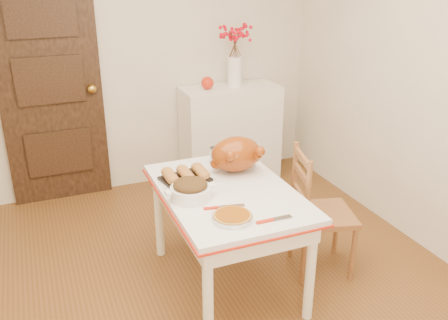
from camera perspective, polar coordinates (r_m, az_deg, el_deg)
name	(u,v)px	position (r m, az deg, el deg)	size (l,w,h in m)	color
floor	(211,306)	(3.20, -1.56, -16.85)	(3.50, 4.00, 0.00)	#563715
wall_back	(129,55)	(4.47, -11.09, 12.05)	(3.50, 0.00, 2.50)	beige
door_back	(50,87)	(4.41, -19.80, 8.07)	(0.85, 0.06, 2.06)	black
sideboard	(230,134)	(4.72, 0.74, 3.14)	(0.93, 0.41, 0.93)	white
kitchen_table	(227,238)	(3.19, 0.34, -9.15)	(0.80, 1.17, 0.70)	white
chair_oak	(323,212)	(3.37, 11.65, -5.99)	(0.40, 0.40, 0.90)	#A06037
berry_vase	(235,56)	(4.55, 1.28, 12.23)	(0.30, 0.30, 0.58)	white
apple	(207,83)	(4.49, -1.97, 9.08)	(0.12, 0.12, 0.12)	red
turkey_platter	(236,156)	(3.20, 1.43, 0.48)	(0.40, 0.32, 0.25)	#863C09
pumpkin_pie	(232,216)	(2.67, 1.01, -6.63)	(0.22, 0.22, 0.05)	#874309
stuffing_dish	(190,189)	(2.89, -3.98, -3.49)	(0.31, 0.24, 0.12)	#483011
rolls_tray	(185,175)	(3.14, -4.58, -1.73)	(0.29, 0.23, 0.08)	#BF6E2E
pie_server	(274,219)	(2.69, 5.93, -6.97)	(0.22, 0.06, 0.01)	silver
carving_knife	(224,207)	(2.81, 0.02, -5.54)	(0.24, 0.06, 0.01)	silver
drinking_glass	(215,155)	(3.39, -1.13, 0.55)	(0.07, 0.07, 0.12)	white
shaker_pair	(237,152)	(3.51, 1.60, 0.99)	(0.09, 0.03, 0.08)	white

